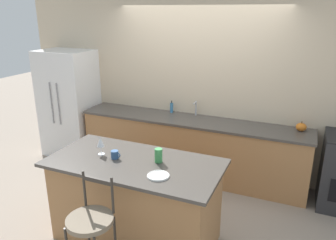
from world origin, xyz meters
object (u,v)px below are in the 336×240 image
object	(u,v)px
dinner_plate	(158,176)
wine_glass	(101,142)
coffee_mug	(115,155)
tumbler_cup	(158,155)
bar_stool_near	(91,230)
soap_bottle	(172,108)
pumpkin_decoration	(301,127)
refrigerator	(70,104)

from	to	relation	value
dinner_plate	wine_glass	xyz separation A→B (m)	(-0.78, 0.21, 0.13)
coffee_mug	tumbler_cup	xyz separation A→B (m)	(0.46, 0.10, 0.03)
bar_stool_near	soap_bottle	bearing A→B (deg)	96.81
soap_bottle	wine_glass	bearing A→B (deg)	-92.00
tumbler_cup	pumpkin_decoration	bearing A→B (deg)	52.08
bar_stool_near	pumpkin_decoration	distance (m)	2.98
tumbler_cup	refrigerator	bearing A→B (deg)	147.62
dinner_plate	soap_bottle	bearing A→B (deg)	109.45
tumbler_cup	coffee_mug	bearing A→B (deg)	-167.38
bar_stool_near	pumpkin_decoration	size ratio (longest dim) A/B	7.82
refrigerator	coffee_mug	world-z (taller)	refrigerator
bar_stool_near	tumbler_cup	size ratio (longest dim) A/B	7.25
bar_stool_near	tumbler_cup	xyz separation A→B (m)	(0.28, 0.81, 0.43)
refrigerator	pumpkin_decoration	world-z (taller)	refrigerator
pumpkin_decoration	soap_bottle	world-z (taller)	soap_bottle
pumpkin_decoration	soap_bottle	distance (m)	1.90
dinner_plate	soap_bottle	world-z (taller)	soap_bottle
tumbler_cup	soap_bottle	world-z (taller)	soap_bottle
dinner_plate	wine_glass	distance (m)	0.82
refrigerator	tumbler_cup	world-z (taller)	refrigerator
bar_stool_near	coffee_mug	bearing A→B (deg)	103.95
bar_stool_near	wine_glass	world-z (taller)	wine_glass
pumpkin_decoration	soap_bottle	bearing A→B (deg)	177.79
pumpkin_decoration	tumbler_cup	bearing A→B (deg)	-127.92
coffee_mug	soap_bottle	world-z (taller)	soap_bottle
bar_stool_near	coffee_mug	distance (m)	0.83
dinner_plate	soap_bottle	xyz separation A→B (m)	(-0.72, 2.04, 0.03)
bar_stool_near	dinner_plate	size ratio (longest dim) A/B	4.98
coffee_mug	pumpkin_decoration	xyz separation A→B (m)	(1.77, 1.78, -0.03)
tumbler_cup	bar_stool_near	bearing A→B (deg)	-109.27
refrigerator	dinner_plate	xyz separation A→B (m)	(2.52, -1.80, 0.05)
dinner_plate	bar_stool_near	bearing A→B (deg)	-127.92
bar_stool_near	tumbler_cup	distance (m)	0.96
soap_bottle	dinner_plate	bearing A→B (deg)	-70.55
coffee_mug	soap_bottle	xyz separation A→B (m)	(-0.13, 1.86, -0.00)
dinner_plate	tumbler_cup	distance (m)	0.32
refrigerator	soap_bottle	distance (m)	1.82
wine_glass	coffee_mug	distance (m)	0.22
coffee_mug	pumpkin_decoration	bearing A→B (deg)	45.23
refrigerator	wine_glass	size ratio (longest dim) A/B	9.20
wine_glass	pumpkin_decoration	bearing A→B (deg)	41.77
bar_stool_near	pumpkin_decoration	world-z (taller)	bar_stool_near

